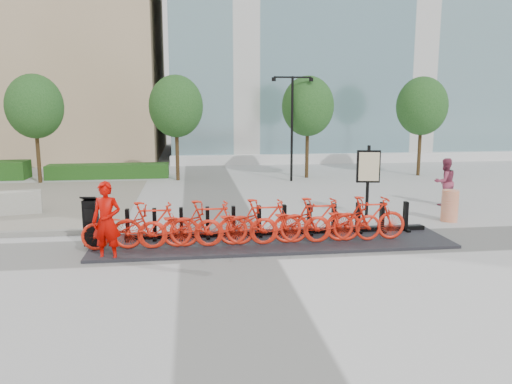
{
  "coord_description": "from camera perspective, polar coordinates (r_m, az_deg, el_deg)",
  "views": [
    {
      "loc": [
        -0.87,
        -12.65,
        3.75
      ],
      "look_at": [
        1.0,
        1.5,
        1.2
      ],
      "focal_mm": 35.0,
      "sensor_mm": 36.0,
      "label": 1
    }
  ],
  "objects": [
    {
      "name": "bike_5",
      "position": [
        13.1,
        0.89,
        -3.39
      ],
      "size": [
        2.02,
        0.57,
        1.22
      ],
      "primitive_type": "imported",
      "rotation": [
        0.0,
        0.0,
        1.57
      ],
      "color": "red",
      "rests_on": "dock_pad"
    },
    {
      "name": "ground",
      "position": [
        13.22,
        -3.47,
        -6.37
      ],
      "size": [
        120.0,
        120.0,
        0.0
      ],
      "primitive_type": "plane",
      "color": "#BABAB9"
    },
    {
      "name": "tree_1",
      "position": [
        24.65,
        -9.13,
        9.63
      ],
      "size": [
        2.6,
        2.6,
        5.1
      ],
      "color": "#463017",
      "rests_on": "ground"
    },
    {
      "name": "construction_barrel",
      "position": [
        17.14,
        21.27,
        -1.48
      ],
      "size": [
        0.55,
        0.55,
        1.01
      ],
      "primitive_type": "cylinder",
      "rotation": [
        0.0,
        0.0,
        0.05
      ],
      "color": "#E64400",
      "rests_on": "ground"
    },
    {
      "name": "bike_2",
      "position": [
        12.98,
        -8.61,
        -3.9
      ],
      "size": [
        2.09,
        0.73,
        1.1
      ],
      "primitive_type": "imported",
      "rotation": [
        0.0,
        0.0,
        1.57
      ],
      "color": "red",
      "rests_on": "dock_pad"
    },
    {
      "name": "worker_red",
      "position": [
        12.43,
        -16.71,
        -3.25
      ],
      "size": [
        0.79,
        0.61,
        1.93
      ],
      "primitive_type": "imported",
      "rotation": [
        0.0,
        0.0,
        -0.23
      ],
      "color": "#B80500",
      "rests_on": "ground"
    },
    {
      "name": "bike_4",
      "position": [
        13.03,
        -2.25,
        -3.74
      ],
      "size": [
        2.09,
        0.73,
        1.1
      ],
      "primitive_type": "imported",
      "rotation": [
        0.0,
        0.0,
        1.57
      ],
      "color": "red",
      "rests_on": "dock_pad"
    },
    {
      "name": "kiosk",
      "position": [
        13.66,
        -18.35,
        -3.23
      ],
      "size": [
        0.45,
        0.4,
        1.32
      ],
      "rotation": [
        0.0,
        0.0,
        -0.15
      ],
      "color": "black",
      "rests_on": "dock_pad"
    },
    {
      "name": "tree_3",
      "position": [
        27.36,
        18.43,
        9.28
      ],
      "size": [
        2.6,
        2.6,
        5.1
      ],
      "color": "#463017",
      "rests_on": "ground"
    },
    {
      "name": "streetlamp",
      "position": [
        24.15,
        4.15,
        8.64
      ],
      "size": [
        2.0,
        0.2,
        5.0
      ],
      "color": "black",
      "rests_on": "ground"
    },
    {
      "name": "bike_7",
      "position": [
        13.38,
        7.01,
        -3.17
      ],
      "size": [
        2.02,
        0.57,
        1.22
      ],
      "primitive_type": "imported",
      "rotation": [
        0.0,
        0.0,
        1.57
      ],
      "color": "red",
      "rests_on": "dock_pad"
    },
    {
      "name": "dock_rail_posts",
      "position": [
        13.99,
        1.86,
        -3.29
      ],
      "size": [
        8.02,
        0.5,
        0.85
      ],
      "primitive_type": null,
      "color": "black",
      "rests_on": "dock_pad"
    },
    {
      "name": "jersey_barrier",
      "position": [
        18.96,
        -26.33,
        -1.14
      ],
      "size": [
        2.09,
        1.01,
        0.78
      ],
      "primitive_type": "cube",
      "rotation": [
        0.0,
        0.0,
        0.24
      ],
      "color": "#AAABA8",
      "rests_on": "ground"
    },
    {
      "name": "tree_0",
      "position": [
        25.66,
        -23.98,
        8.91
      ],
      "size": [
        2.6,
        2.6,
        5.1
      ],
      "color": "#463017",
      "rests_on": "ground"
    },
    {
      "name": "bike_1",
      "position": [
        13.0,
        -11.79,
        -3.71
      ],
      "size": [
        2.02,
        0.57,
        1.22
      ],
      "primitive_type": "imported",
      "rotation": [
        0.0,
        0.0,
        1.57
      ],
      "color": "red",
      "rests_on": "dock_pad"
    },
    {
      "name": "tree_2",
      "position": [
        25.34,
        5.94,
        9.71
      ],
      "size": [
        2.6,
        2.6,
        5.1
      ],
      "color": "#463017",
      "rests_on": "ground"
    },
    {
      "name": "bike_3",
      "position": [
        12.97,
        -5.43,
        -3.57
      ],
      "size": [
        2.02,
        0.57,
        1.22
      ],
      "primitive_type": "imported",
      "rotation": [
        0.0,
        0.0,
        1.57
      ],
      "color": "red",
      "rests_on": "dock_pad"
    },
    {
      "name": "bike_8",
      "position": [
        13.59,
        9.95,
        -3.3
      ],
      "size": [
        2.09,
        0.73,
        1.1
      ],
      "primitive_type": "imported",
      "rotation": [
        0.0,
        0.0,
        1.57
      ],
      "color": "red",
      "rests_on": "dock_pad"
    },
    {
      "name": "pedestrian",
      "position": [
        19.71,
        20.77,
        1.09
      ],
      "size": [
        0.95,
        0.79,
        1.76
      ],
      "primitive_type": "imported",
      "rotation": [
        0.0,
        0.0,
        3.3
      ],
      "color": "#8D344E",
      "rests_on": "ground"
    },
    {
      "name": "bike_0",
      "position": [
        13.09,
        -14.93,
        -4.01
      ],
      "size": [
        2.09,
        0.73,
        1.1
      ],
      "primitive_type": "imported",
      "rotation": [
        0.0,
        0.0,
        1.57
      ],
      "color": "red",
      "rests_on": "dock_pad"
    },
    {
      "name": "bike_6",
      "position": [
        13.23,
        3.98,
        -3.54
      ],
      "size": [
        2.09,
        0.73,
        1.1
      ],
      "primitive_type": "imported",
      "rotation": [
        0.0,
        0.0,
        1.57
      ],
      "color": "red",
      "rests_on": "dock_pad"
    },
    {
      "name": "bike_9",
      "position": [
        13.81,
        12.82,
        -2.94
      ],
      "size": [
        2.02,
        0.57,
        1.22
      ],
      "primitive_type": "imported",
      "rotation": [
        0.0,
        0.0,
        1.57
      ],
      "color": "red",
      "rests_on": "dock_pad"
    },
    {
      "name": "map_sign",
      "position": [
        17.0,
        12.71,
        2.52
      ],
      "size": [
        0.79,
        0.25,
        2.38
      ],
      "rotation": [
        0.0,
        0.0,
        -0.17
      ],
      "color": "black",
      "rests_on": "ground"
    },
    {
      "name": "hedge_b",
      "position": [
        26.39,
        -16.49,
        2.31
      ],
      "size": [
        6.0,
        1.2,
        0.7
      ],
      "primitive_type": "cube",
      "color": "#123E15",
      "rests_on": "ground"
    },
    {
      "name": "dock_pad",
      "position": [
        13.64,
        1.92,
        -5.66
      ],
      "size": [
        9.6,
        2.4,
        0.08
      ],
      "primitive_type": "cube",
      "color": "black",
      "rests_on": "ground"
    }
  ]
}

